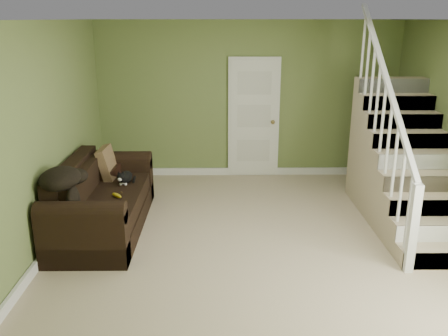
{
  "coord_description": "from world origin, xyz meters",
  "views": [
    {
      "loc": [
        -0.49,
        -5.15,
        2.62
      ],
      "look_at": [
        -0.43,
        0.45,
        0.84
      ],
      "focal_mm": 38.0,
      "sensor_mm": 36.0,
      "label": 1
    }
  ],
  "objects_px": {
    "sofa": "(100,204)",
    "side_table": "(101,186)",
    "cat": "(125,178)",
    "banana": "(117,195)"
  },
  "relations": [
    {
      "from": "sofa",
      "to": "banana",
      "type": "bearing_deg",
      "value": -30.36
    },
    {
      "from": "cat",
      "to": "banana",
      "type": "bearing_deg",
      "value": -81.13
    },
    {
      "from": "cat",
      "to": "banana",
      "type": "xyz_separation_m",
      "value": [
        -0.01,
        -0.52,
        -0.06
      ]
    },
    {
      "from": "sofa",
      "to": "cat",
      "type": "height_order",
      "value": "sofa"
    },
    {
      "from": "cat",
      "to": "banana",
      "type": "distance_m",
      "value": 0.53
    },
    {
      "from": "sofa",
      "to": "side_table",
      "type": "relative_size",
      "value": 2.64
    },
    {
      "from": "side_table",
      "to": "cat",
      "type": "relative_size",
      "value": 1.87
    },
    {
      "from": "sofa",
      "to": "banana",
      "type": "distance_m",
      "value": 0.34
    },
    {
      "from": "sofa",
      "to": "side_table",
      "type": "bearing_deg",
      "value": 102.85
    },
    {
      "from": "sofa",
      "to": "side_table",
      "type": "xyz_separation_m",
      "value": [
        -0.17,
        0.74,
        -0.02
      ]
    }
  ]
}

